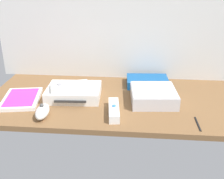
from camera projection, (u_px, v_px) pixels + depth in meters
ground_plane at (112, 101)px, 109.95cm from camera, size 100.00×48.00×2.00cm
back_wall at (117, 8)px, 119.26cm from camera, size 110.00×1.20×64.00cm
game_console at (74, 93)px, 109.61cm from camera, size 21.75×17.28×4.40cm
mini_computer at (153, 95)px, 106.11cm from camera, size 18.34×18.34×5.30cm
game_case at (22, 99)px, 107.70cm from camera, size 16.61×21.02×1.56cm
network_router at (147, 82)px, 121.77cm from camera, size 18.68×13.15×3.40cm
remote_wand at (114, 110)px, 97.37cm from camera, size 5.17×15.10×3.40cm
remote_nunchuk at (42, 111)px, 95.31cm from camera, size 4.98×10.24×5.10cm
remote_classic_pad at (70, 86)px, 107.23cm from camera, size 15.98×11.46×2.40cm
stylus_pen at (198, 123)px, 91.22cm from camera, size 0.83×9.01×0.70cm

